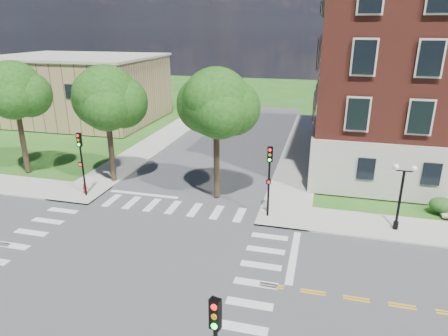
% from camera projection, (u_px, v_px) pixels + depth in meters
% --- Properties ---
extents(ground, '(160.00, 160.00, 0.00)m').
position_uv_depth(ground, '(124.00, 263.00, 21.54)').
color(ground, '#235518').
rests_on(ground, ground).
extents(road_ew, '(90.00, 12.00, 0.01)m').
position_uv_depth(road_ew, '(124.00, 263.00, 21.54)').
color(road_ew, '#3D3D3F').
rests_on(road_ew, ground).
extents(road_ns, '(12.00, 90.00, 0.01)m').
position_uv_depth(road_ns, '(124.00, 263.00, 21.54)').
color(road_ns, '#3D3D3F').
rests_on(road_ns, ground).
extents(sidewalk_ne, '(34.00, 34.00, 0.12)m').
position_uv_depth(sidewalk_ne, '(391.00, 185.00, 31.90)').
color(sidewalk_ne, '#9E9B93').
rests_on(sidewalk_ne, ground).
extents(sidewalk_nw, '(34.00, 34.00, 0.12)m').
position_uv_depth(sidewalk_nw, '(57.00, 155.00, 39.15)').
color(sidewalk_nw, '#9E9B93').
rests_on(sidewalk_nw, ground).
extents(crosswalk_east, '(2.20, 10.20, 0.02)m').
position_uv_depth(crosswalk_east, '(256.00, 284.00, 19.84)').
color(crosswalk_east, silver).
rests_on(crosswalk_east, ground).
extents(stop_bar_east, '(0.40, 5.50, 0.00)m').
position_uv_depth(stop_bar_east, '(294.00, 256.00, 22.20)').
color(stop_bar_east, silver).
rests_on(stop_bar_east, ground).
extents(secondary_building, '(20.40, 15.40, 8.30)m').
position_uv_depth(secondary_building, '(79.00, 88.00, 52.60)').
color(secondary_building, '#9D7D56').
rests_on(secondary_building, ground).
extents(tree_b, '(4.64, 4.64, 9.38)m').
position_uv_depth(tree_b, '(14.00, 90.00, 32.29)').
color(tree_b, '#322419').
rests_on(tree_b, ground).
extents(tree_c, '(4.96, 4.96, 9.26)m').
position_uv_depth(tree_c, '(106.00, 98.00, 30.40)').
color(tree_c, '#322419').
rests_on(tree_c, ground).
extents(tree_d, '(4.82, 4.82, 9.42)m').
position_uv_depth(tree_d, '(216.00, 103.00, 27.29)').
color(tree_d, '#322419').
rests_on(tree_d, ground).
extents(traffic_signal_ne, '(0.38, 0.46, 4.80)m').
position_uv_depth(traffic_signal_ne, '(269.00, 173.00, 25.61)').
color(traffic_signal_ne, black).
rests_on(traffic_signal_ne, ground).
extents(traffic_signal_nw, '(0.33, 0.36, 4.80)m').
position_uv_depth(traffic_signal_nw, '(81.00, 156.00, 28.82)').
color(traffic_signal_nw, black).
rests_on(traffic_signal_nw, ground).
extents(twin_lamp_west, '(1.36, 0.36, 4.23)m').
position_uv_depth(twin_lamp_west, '(401.00, 193.00, 24.11)').
color(twin_lamp_west, black).
rests_on(twin_lamp_west, ground).
extents(fire_hydrant, '(0.35, 0.35, 0.75)m').
position_uv_depth(fire_hydrant, '(85.00, 188.00, 30.19)').
color(fire_hydrant, '#B50D10').
rests_on(fire_hydrant, ground).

